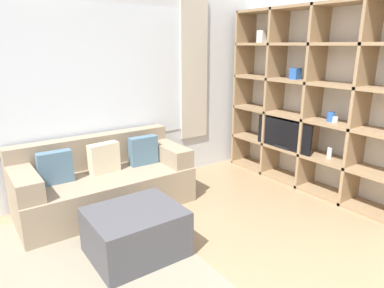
{
  "coord_description": "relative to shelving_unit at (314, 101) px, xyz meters",
  "views": [
    {
      "loc": [
        -1.17,
        -1.09,
        1.8
      ],
      "look_at": [
        0.72,
        1.58,
        0.85
      ],
      "focal_mm": 32.0,
      "sensor_mm": 36.0,
      "label": 1
    }
  ],
  "objects": [
    {
      "name": "shelving_unit",
      "position": [
        0.0,
        0.0,
        0.0
      ],
      "size": [
        0.4,
        2.51,
        2.26
      ],
      "color": "silver",
      "rests_on": "ground_plane"
    },
    {
      "name": "ottoman",
      "position": [
        -2.57,
        -0.12,
        -0.91
      ],
      "size": [
        0.78,
        0.67,
        0.43
      ],
      "color": "#47474C",
      "rests_on": "ground_plane"
    },
    {
      "name": "wall_right",
      "position": [
        0.2,
        -0.06,
        0.23
      ],
      "size": [
        0.07,
        4.07,
        2.7
      ],
      "primitive_type": "cube",
      "color": "silver",
      "rests_on": "ground_plane"
    },
    {
      "name": "wall_back",
      "position": [
        -2.53,
        1.4,
        0.23
      ],
      "size": [
        6.6,
        0.11,
        2.7
      ],
      "color": "silver",
      "rests_on": "ground_plane"
    },
    {
      "name": "couch_main",
      "position": [
        -2.44,
        0.93,
        -0.82
      ],
      "size": [
        1.89,
        0.85,
        0.78
      ],
      "color": "gray",
      "rests_on": "ground_plane"
    },
    {
      "name": "area_rug",
      "position": [
        -3.39,
        -0.08,
        -1.12
      ],
      "size": [
        2.49,
        2.39,
        0.01
      ],
      "primitive_type": "cube",
      "color": "gray",
      "rests_on": "ground_plane"
    }
  ]
}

